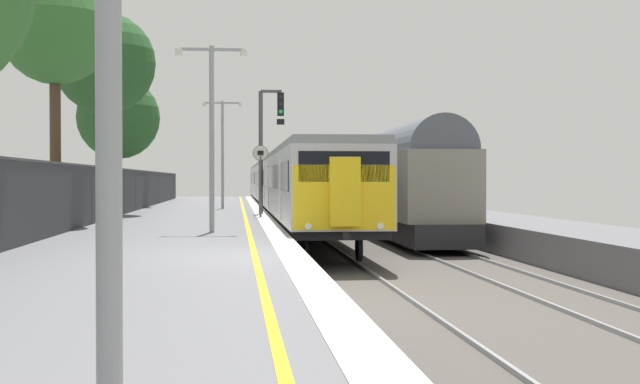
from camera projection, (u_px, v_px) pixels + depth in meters
name	position (u px, v px, depth m)	size (l,w,h in m)	color
ground	(406.00, 285.00, 16.17)	(17.40, 110.00, 1.21)	slate
commuter_train_at_platform	(281.00, 183.00, 51.18)	(2.83, 60.60, 3.81)	#B7B7BC
freight_train_adjacent_track	(352.00, 179.00, 48.14)	(2.60, 44.32, 4.59)	#232326
signal_gantry	(267.00, 137.00, 35.02)	(1.10, 0.24, 5.32)	#47474C
speed_limit_sign	(261.00, 172.00, 32.06)	(0.59, 0.08, 2.82)	#59595B
platform_lamp_mid	(212.00, 121.00, 22.92)	(2.00, 0.20, 5.22)	#93999E
platform_lamp_far	(223.00, 145.00, 41.51)	(2.00, 0.20, 5.47)	#93999E
background_tree_centre	(117.00, 121.00, 44.33)	(4.45, 4.45, 7.05)	#473323
background_tree_right	(103.00, 65.00, 34.59)	(4.29, 4.29, 8.56)	#473323
background_tree_back	(58.00, 34.00, 26.26)	(3.50, 3.50, 8.04)	#473323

